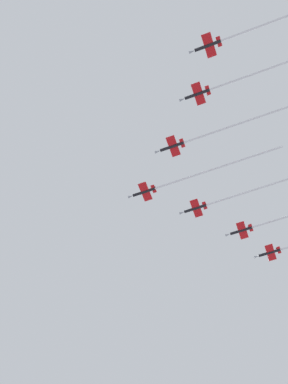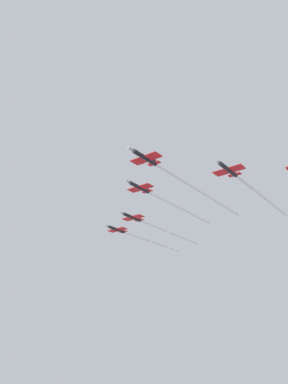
# 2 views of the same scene
# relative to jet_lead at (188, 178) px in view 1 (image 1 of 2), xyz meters

# --- Properties ---
(jet_lead) EXTENTS (49.22, 36.72, 2.34)m
(jet_lead) POSITION_rel_jet_lead_xyz_m (0.00, 0.00, 0.00)
(jet_lead) COLOR black
(jet_port_inner) EXTENTS (41.44, 30.97, 2.34)m
(jet_port_inner) POSITION_rel_jet_lead_xyz_m (0.96, -18.77, -1.35)
(jet_port_inner) COLOR black
(jet_starboard_inner) EXTENTS (41.04, 30.68, 2.34)m
(jet_starboard_inner) POSITION_rel_jet_lead_xyz_m (18.06, 4.71, 1.35)
(jet_starboard_inner) COLOR black
(jet_port_outer) EXTENTS (46.03, 34.36, 2.34)m
(jet_port_outer) POSITION_rel_jet_lead_xyz_m (5.86, -40.46, 1.28)
(jet_port_outer) COLOR black
(jet_starboard_outer) EXTENTS (41.53, 31.03, 2.34)m
(jet_starboard_outer) POSITION_rel_jet_lead_xyz_m (38.44, 7.71, -1.28)
(jet_starboard_outer) COLOR black
(jet_center_rear) EXTENTS (41.53, 31.04, 2.34)m
(jet_center_rear) POSITION_rel_jet_lead_xyz_m (1.82, -55.53, 1.01)
(jet_center_rear) COLOR black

